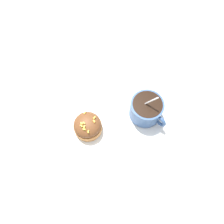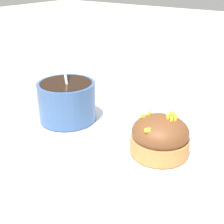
{
  "view_description": "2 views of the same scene",
  "coord_description": "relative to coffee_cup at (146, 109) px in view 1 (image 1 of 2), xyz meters",
  "views": [
    {
      "loc": [
        -0.08,
        -0.22,
        0.57
      ],
      "look_at": [
        -0.01,
        0.01,
        0.03
      ],
      "focal_mm": 35.0,
      "sensor_mm": 36.0,
      "label": 1
    },
    {
      "loc": [
        -0.24,
        0.31,
        0.22
      ],
      "look_at": [
        0.0,
        -0.02,
        0.03
      ],
      "focal_mm": 50.0,
      "sensor_mm": 36.0,
      "label": 2
    }
  ],
  "objects": [
    {
      "name": "coffee_cup",
      "position": [
        0.0,
        0.0,
        0.0
      ],
      "size": [
        0.09,
        0.11,
        0.11
      ],
      "color": "#335184",
      "rests_on": "paper_napkin"
    },
    {
      "name": "frosted_pastry",
      "position": [
        -0.16,
        0.0,
        -0.01
      ],
      "size": [
        0.08,
        0.08,
        0.05
      ],
      "color": "#B2753D",
      "rests_on": "paper_napkin"
    },
    {
      "name": "paper_napkin",
      "position": [
        -0.08,
        0.01,
        -0.03
      ],
      "size": [
        0.38,
        0.37,
        0.0
      ],
      "color": "white",
      "rests_on": "ground_plane"
    },
    {
      "name": "ground_plane",
      "position": [
        -0.08,
        0.01,
        -0.04
      ],
      "size": [
        3.0,
        3.0,
        0.0
      ],
      "primitive_type": "plane",
      "color": "#C6B793"
    }
  ]
}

